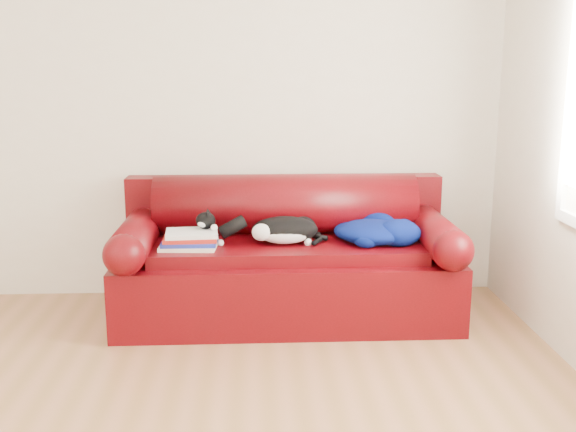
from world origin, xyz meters
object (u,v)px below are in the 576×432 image
at_px(cat, 284,231).
at_px(blanket, 375,230).
at_px(sofa_base, 287,280).
at_px(book_stack, 190,239).

relative_size(cat, blanket, 1.10).
height_order(sofa_base, cat, cat).
distance_m(sofa_base, book_stack, 0.68).
bearing_deg(blanket, cat, -178.22).
bearing_deg(cat, sofa_base, 57.99).
bearing_deg(book_stack, cat, 5.88).
bearing_deg(book_stack, blanket, 3.84).
distance_m(sofa_base, cat, 0.35).
relative_size(sofa_base, cat, 3.51).
xyz_separation_m(book_stack, blanket, (1.14, 0.08, 0.02)).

